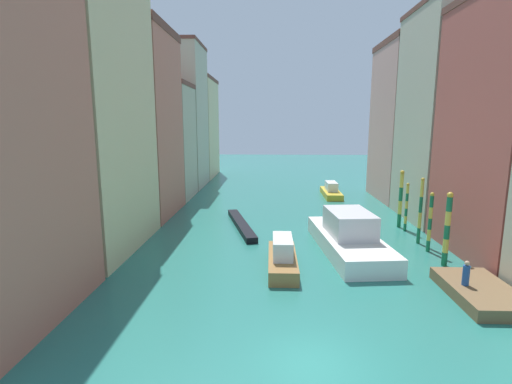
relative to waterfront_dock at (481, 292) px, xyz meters
The scene contains 19 objects.
ground_plane 20.79m from the waterfront_dock, 117.69° to the left, with size 154.00×154.00×0.00m, color #28756B.
building_left_1 27.79m from the waterfront_dock, 162.80° to the left, with size 6.95×11.55×21.42m.
building_left_2 32.10m from the waterfront_dock, 143.01° to the left, with size 6.95×10.10×18.52m.
building_left_3 37.51m from the waterfront_dock, 131.86° to the left, with size 6.95×7.68×14.14m.
building_left_4 45.15m from the waterfront_dock, 123.99° to the left, with size 6.95×9.75×20.45m.
building_left_5 54.29m from the waterfront_dock, 117.31° to the left, with size 6.95×12.08×16.96m.
building_right_2 20.73m from the waterfront_dock, 73.22° to the left, with size 6.95×9.85×19.91m.
building_right_3 29.79m from the waterfront_dock, 79.23° to the left, with size 6.95×10.63×18.90m.
waterfront_dock is the anchor object (origin of this frame).
person_on_dock 1.25m from the waterfront_dock, behind, with size 0.36×0.36×1.36m.
mooring_pole_0 5.24m from the waterfront_dock, 88.04° to the left, with size 0.39×0.39×4.95m.
mooring_pole_1 7.89m from the waterfront_dock, 88.07° to the left, with size 0.29×0.29×4.41m.
mooring_pole_2 9.84m from the waterfront_dock, 88.42° to the left, with size 0.28×0.28×5.20m.
mooring_pole_3 13.20m from the waterfront_dock, 88.09° to the left, with size 0.26×0.26×4.25m.
mooring_pole_4 14.51m from the waterfront_dock, 88.74° to the left, with size 0.36×0.36×5.18m.
vaporetto_white 9.37m from the waterfront_dock, 126.67° to the left, with size 4.90×11.37×3.01m.
gondola_black 19.63m from the waterfront_dock, 135.41° to the left, with size 3.43×10.07×0.50m.
motorboat_0 11.24m from the waterfront_dock, 159.60° to the left, with size 1.81×6.07×2.07m.
motorboat_1 29.31m from the waterfront_dock, 96.89° to the left, with size 2.04×6.96×1.86m.
Camera 1 is at (-1.67, -13.61, 9.28)m, focal length 26.84 mm.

